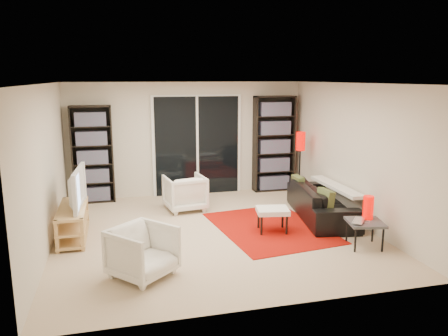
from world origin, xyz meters
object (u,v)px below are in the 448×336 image
at_px(tv_stand, 73,222).
at_px(floor_lamp, 300,148).
at_px(ottoman, 273,212).
at_px(side_table, 365,224).
at_px(armchair_back, 185,193).
at_px(armchair_front, 143,252).
at_px(bookshelf_left, 93,155).
at_px(sofa, 322,201).
at_px(bookshelf_right, 274,144).

bearing_deg(tv_stand, floor_lamp, 16.27).
distance_m(ottoman, floor_lamp, 2.30).
distance_m(ottoman, side_table, 1.46).
distance_m(armchair_back, armchair_front, 2.88).
distance_m(armchair_front, ottoman, 2.45).
height_order(tv_stand, floor_lamp, floor_lamp).
bearing_deg(armchair_back, ottoman, 119.26).
xyz_separation_m(bookshelf_left, ottoman, (2.89, -2.56, -0.63)).
bearing_deg(sofa, bookshelf_left, 72.33).
xyz_separation_m(ottoman, floor_lamp, (1.25, 1.79, 0.73)).
xyz_separation_m(side_table, floor_lamp, (0.15, 2.74, 0.71)).
bearing_deg(armchair_front, bookshelf_left, 59.76).
distance_m(bookshelf_right, side_table, 3.58).
bearing_deg(bookshelf_left, armchair_front, -79.04).
distance_m(bookshelf_right, tv_stand, 4.66).
xyz_separation_m(tv_stand, armchair_front, (0.97, -1.65, 0.06)).
height_order(ottoman, floor_lamp, floor_lamp).
bearing_deg(side_table, tv_stand, 161.12).
xyz_separation_m(tv_stand, armchair_back, (1.95, 1.06, 0.07)).
bearing_deg(bookshelf_left, side_table, -41.28).
height_order(tv_stand, sofa, sofa).
bearing_deg(tv_stand, armchair_front, -59.44).
bearing_deg(armchair_front, side_table, -37.77).
height_order(bookshelf_left, sofa, bookshelf_left).
bearing_deg(floor_lamp, ottoman, -125.00).
bearing_deg(armchair_front, sofa, -14.82).
height_order(bookshelf_right, sofa, bookshelf_right).
relative_size(side_table, floor_lamp, 0.43).
bearing_deg(bookshelf_left, floor_lamp, -10.53).
height_order(sofa, armchair_front, armchair_front).
distance_m(sofa, side_table, 1.44).
distance_m(bookshelf_right, floor_lamp, 0.82).
bearing_deg(tv_stand, ottoman, -9.15).
bearing_deg(sofa, side_table, -170.92).
bearing_deg(bookshelf_right, tv_stand, -153.45).
bearing_deg(side_table, sofa, 89.43).
height_order(bookshelf_left, bookshelf_right, bookshelf_right).
height_order(bookshelf_right, side_table, bookshelf_right).
bearing_deg(ottoman, armchair_front, -152.19).
relative_size(armchair_front, side_table, 1.21).
bearing_deg(side_table, floor_lamp, 86.96).
relative_size(sofa, side_table, 3.46).
relative_size(ottoman, floor_lamp, 0.41).
bearing_deg(side_table, armchair_back, 132.49).
bearing_deg(bookshelf_right, armchair_front, -130.24).
distance_m(bookshelf_right, armchair_back, 2.48).
height_order(armchair_back, ottoman, armchair_back).
bearing_deg(ottoman, tv_stand, 170.85).
distance_m(armchair_back, floor_lamp, 2.56).
xyz_separation_m(armchair_front, side_table, (3.28, 0.20, 0.03)).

